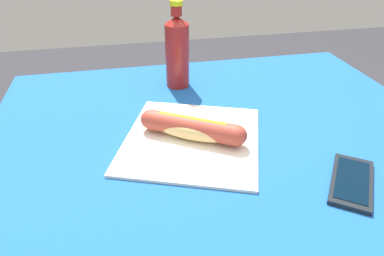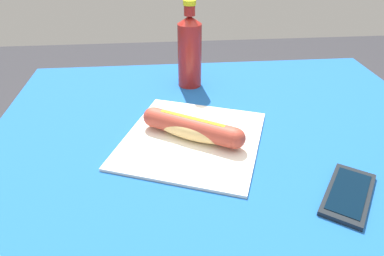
# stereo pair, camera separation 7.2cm
# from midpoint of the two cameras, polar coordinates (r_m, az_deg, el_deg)

# --- Properties ---
(dining_table) EXTENTS (1.00, 0.94, 0.74)m
(dining_table) POSITION_cam_midpoint_polar(r_m,az_deg,el_deg) (0.80, 7.80, -11.42)
(dining_table) COLOR brown
(dining_table) RESTS_ON ground
(paper_wrapper) EXTENTS (0.36, 0.37, 0.01)m
(paper_wrapper) POSITION_cam_midpoint_polar(r_m,az_deg,el_deg) (0.73, 2.81, -1.89)
(paper_wrapper) COLOR silver
(paper_wrapper) RESTS_ON dining_table
(hot_dog) EXTENTS (0.20, 0.14, 0.05)m
(hot_dog) POSITION_cam_midpoint_polar(r_m,az_deg,el_deg) (0.72, 2.86, -0.08)
(hot_dog) COLOR #E5BC75
(hot_dog) RESTS_ON paper_wrapper
(cell_phone) EXTENTS (0.14, 0.16, 0.01)m
(cell_phone) POSITION_cam_midpoint_polar(r_m,az_deg,el_deg) (0.66, 26.93, -9.60)
(cell_phone) COLOR black
(cell_phone) RESTS_ON dining_table
(soda_bottle) EXTENTS (0.06, 0.06, 0.22)m
(soda_bottle) POSITION_cam_midpoint_polar(r_m,az_deg,el_deg) (0.94, 1.85, 12.47)
(soda_bottle) COLOR maroon
(soda_bottle) RESTS_ON dining_table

